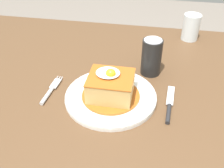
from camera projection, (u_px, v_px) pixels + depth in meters
dining_table at (125, 111)px, 0.88m from camera, size 1.48×0.97×0.72m
main_plate at (111, 96)px, 0.79m from camera, size 0.27×0.27×0.02m
sandwich_meal at (111, 86)px, 0.77m from camera, size 0.17×0.17×0.09m
fork at (50, 92)px, 0.81m from camera, size 0.03×0.14×0.01m
knife at (169, 108)px, 0.75m from camera, size 0.03×0.17×0.01m
soda_can at (151, 57)px, 0.87m from camera, size 0.07×0.07×0.12m
drinking_glass at (191, 29)px, 1.08m from camera, size 0.07×0.07×0.10m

